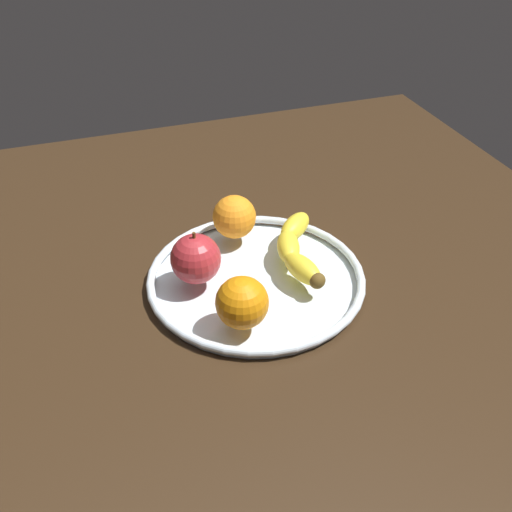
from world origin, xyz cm
name	(u,v)px	position (x,y,z in cm)	size (l,w,h in cm)	color
ground_plane	(256,294)	(0.00, 0.00, -2.00)	(112.36, 112.36, 4.00)	#322213
fruit_bowl	(256,278)	(0.00, 0.00, 0.92)	(30.64, 30.64, 1.80)	silver
banana	(296,248)	(-1.70, 6.66, 3.42)	(17.92, 9.18, 3.23)	yellow
apple	(196,259)	(-1.45, -8.09, 5.26)	(6.92, 6.92, 7.72)	#AC282E
orange_center	(234,217)	(-10.00, 0.02, 5.07)	(6.54, 6.54, 6.54)	orange
orange_front_left	(242,303)	(8.99, -4.90, 5.15)	(6.70, 6.70, 6.70)	orange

